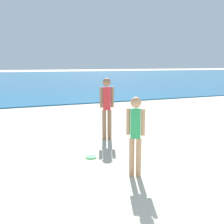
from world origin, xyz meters
The scene contains 4 objects.
water centered at (0.00, 43.21, 0.03)m, with size 160.00×60.00×0.06m, color #1E6B9E.
person_standing centered at (-0.49, 3.70, 0.86)m, with size 0.29×0.24×1.52m.
frisbee centered at (-0.92, 5.02, 0.01)m, with size 0.25×0.25×0.03m, color green.
person_distant centered at (0.00, 6.31, 0.98)m, with size 0.39×0.23×1.73m.
Camera 1 is at (-2.87, -0.73, 2.11)m, focal length 44.46 mm.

